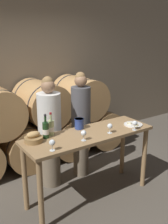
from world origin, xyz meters
name	(u,v)px	position (x,y,z in m)	size (l,w,h in m)	color
ground_plane	(89,196)	(0.00, 0.00, 0.00)	(10.00, 10.00, 0.00)	#564F44
stone_wall_back	(26,64)	(0.00, 1.95, 1.60)	(10.00, 0.12, 3.20)	#7F705B
barrel_stack	(42,124)	(0.00, 1.38, 0.64)	(3.04, 0.90, 1.38)	tan
tasting_table	(89,144)	(0.00, 0.00, 0.78)	(1.72, 0.57, 0.92)	#99754C
person_left	(50,132)	(-0.27, 0.56, 0.81)	(0.32, 0.32, 1.59)	#756651
person_right	(81,124)	(0.25, 0.56, 0.83)	(0.29, 0.29, 1.60)	#756651
wine_bottle_red	(46,130)	(-0.52, 0.17, 1.02)	(0.08, 0.08, 0.30)	#193819
wine_bottle_white	(51,128)	(-0.42, 0.21, 1.02)	(0.08, 0.08, 0.29)	#ADBC7F
blue_crock	(79,123)	(-0.01, 0.20, 1.00)	(0.13, 0.13, 0.14)	navy
bread_basket	(34,138)	(-0.69, 0.14, 0.97)	(0.22, 0.22, 0.13)	olive
cheese_plate	(133,124)	(0.67, -0.09, 0.93)	(0.25, 0.25, 0.04)	white
wine_glass_far_left	(52,143)	(-0.62, -0.19, 1.01)	(0.07, 0.07, 0.13)	white
wine_glass_left	(84,133)	(-0.19, -0.15, 1.01)	(0.07, 0.07, 0.13)	white
wine_glass_center	(110,126)	(0.22, -0.14, 1.01)	(0.07, 0.07, 0.13)	white
wine_glass_right	(135,124)	(0.55, -0.24, 1.01)	(0.07, 0.07, 0.13)	white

